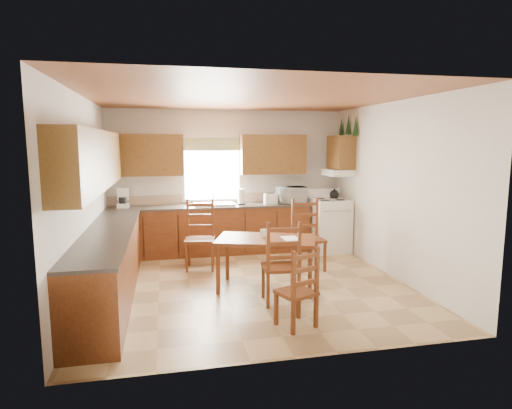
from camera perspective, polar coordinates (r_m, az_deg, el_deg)
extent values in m
plane|color=tan|center=(6.42, -0.76, -10.63)|extent=(4.50, 4.50, 0.00)
plane|color=brown|center=(6.11, -0.81, 14.10)|extent=(4.50, 4.50, 0.00)
plane|color=beige|center=(6.10, -22.01, 0.80)|extent=(4.50, 4.50, 0.00)
plane|color=beige|center=(6.92, 17.82, 1.81)|extent=(4.50, 4.50, 0.00)
plane|color=beige|center=(8.33, -3.82, 3.19)|extent=(4.50, 4.50, 0.00)
plane|color=beige|center=(3.96, 5.60, -2.31)|extent=(4.50, 4.50, 0.00)
cube|color=brown|center=(8.12, -6.08, -3.46)|extent=(3.75, 0.60, 0.88)
cube|color=brown|center=(6.08, -18.98, -7.82)|extent=(0.60, 3.60, 0.88)
cube|color=#3A342F|center=(8.04, -6.13, -0.24)|extent=(3.75, 0.63, 0.04)
cube|color=#3A342F|center=(5.98, -19.18, -3.57)|extent=(0.63, 3.60, 0.04)
cube|color=#9E8268|center=(8.31, -6.35, 0.79)|extent=(3.75, 0.01, 0.18)
cube|color=brown|center=(8.06, -14.71, 6.38)|extent=(1.41, 0.33, 0.75)
cube|color=brown|center=(8.31, 2.25, 6.68)|extent=(1.25, 0.33, 0.75)
cube|color=brown|center=(5.88, -20.93, 5.55)|extent=(0.33, 3.60, 0.75)
cube|color=brown|center=(8.28, 11.25, 6.84)|extent=(0.33, 0.62, 0.62)
cube|color=silver|center=(8.28, 10.86, 4.22)|extent=(0.44, 0.62, 0.12)
cube|color=silver|center=(8.24, -5.88, 4.51)|extent=(1.13, 0.02, 1.18)
cube|color=white|center=(8.24, -5.87, 4.51)|extent=(1.05, 0.01, 1.10)
cube|color=#39582B|center=(8.20, -5.90, 7.99)|extent=(1.19, 0.01, 0.24)
cube|color=silver|center=(8.04, -5.60, 0.05)|extent=(0.75, 0.45, 0.04)
cone|color=#173D17|center=(8.05, 13.13, 10.17)|extent=(0.22, 0.22, 0.36)
cone|color=#173D17|center=(8.34, 12.19, 10.40)|extent=(0.22, 0.22, 0.36)
cone|color=#173D17|center=(8.63, 11.30, 10.07)|extent=(0.22, 0.22, 0.36)
cube|color=silver|center=(8.35, 9.73, -2.81)|extent=(0.69, 0.71, 0.99)
cube|color=silver|center=(8.05, -17.33, 0.66)|extent=(0.20, 0.23, 0.30)
cylinder|color=white|center=(8.07, -2.01, 1.03)|extent=(0.16, 0.16, 0.30)
cube|color=silver|center=(8.17, 1.96, 0.77)|extent=(0.24, 0.16, 0.20)
imported|color=silver|center=(8.32, 4.69, 1.28)|extent=(0.53, 0.39, 0.31)
cube|color=brown|center=(6.16, 1.33, -7.85)|extent=(1.56, 1.20, 0.74)
cube|color=brown|center=(5.60, 3.31, -7.63)|extent=(0.49, 0.47, 1.09)
cube|color=brown|center=(4.92, 5.39, -10.89)|extent=(0.50, 0.49, 0.93)
cube|color=brown|center=(7.12, -7.50, -4.07)|extent=(0.54, 0.52, 1.14)
cube|color=brown|center=(7.09, 7.03, -4.06)|extent=(0.49, 0.47, 1.15)
cube|color=white|center=(6.07, 4.63, -4.51)|extent=(0.24, 0.32, 0.00)
cube|color=white|center=(6.13, 0.98, -3.82)|extent=(0.09, 0.04, 0.12)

